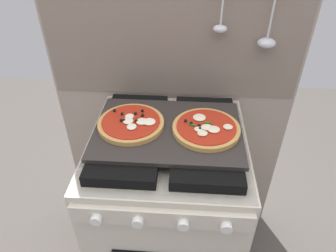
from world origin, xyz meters
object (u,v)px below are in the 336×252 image
object	(u,v)px
pizza_left	(131,123)
pizza_right	(206,128)
stove	(168,209)
baking_tray	(168,130)

from	to	relation	value
pizza_left	pizza_right	size ratio (longest dim) A/B	1.00
pizza_right	stove	bearing A→B (deg)	178.17
baking_tray	pizza_left	xyz separation A→B (m)	(-0.14, 0.01, 0.02)
baking_tray	pizza_right	bearing A→B (deg)	-2.50
baking_tray	pizza_right	xyz separation A→B (m)	(0.14, -0.01, 0.02)
pizza_left	stove	bearing A→B (deg)	-3.62
stove	baking_tray	distance (m)	0.46
pizza_left	pizza_right	bearing A→B (deg)	-2.72
baking_tray	pizza_right	size ratio (longest dim) A/B	2.20
baking_tray	pizza_left	world-z (taller)	pizza_left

